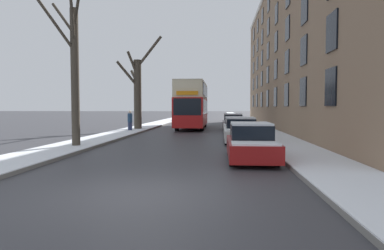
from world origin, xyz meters
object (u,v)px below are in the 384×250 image
bare_tree_left_0 (74,70)px  bare_tree_left_1 (138,90)px  oncoming_van (194,112)px  pedestrian_left_sidewalk (130,120)px  parked_car_3 (233,122)px  double_decker_bus (192,103)px  parked_car_1 (240,131)px  parked_car_2 (236,126)px  parked_car_0 (251,143)px

bare_tree_left_0 → bare_tree_left_1: 13.14m
oncoming_van → pedestrian_left_sidewalk: (-3.44, -24.35, -0.35)m
pedestrian_left_sidewalk → parked_car_3: bearing=-6.4°
bare_tree_left_1 → oncoming_van: bare_tree_left_1 is taller
bare_tree_left_0 → parked_car_3: 17.15m
double_decker_bus → parked_car_3: bearing=-18.9°
parked_car_1 → oncoming_van: (-5.03, 31.79, 0.65)m
bare_tree_left_0 → parked_car_1: bearing=23.6°
bare_tree_left_1 → parked_car_3: size_ratio=1.90×
bare_tree_left_1 → pedestrian_left_sidewalk: size_ratio=4.63×
bare_tree_left_0 → parked_car_1: size_ratio=1.64×
double_decker_bus → oncoming_van: size_ratio=1.93×
double_decker_bus → parked_car_2: double_decker_bus is taller
parked_car_0 → parked_car_2: (0.00, 12.00, -0.04)m
bare_tree_left_0 → parked_car_2: bare_tree_left_0 is taller
parked_car_0 → parked_car_1: (0.00, 6.66, 0.01)m
parked_car_2 → pedestrian_left_sidewalk: bearing=166.1°
double_decker_bus → parked_car_3: double_decker_bus is taller
parked_car_2 → pedestrian_left_sidewalk: 8.73m
bare_tree_left_1 → parked_car_1: (8.32, -9.51, -2.85)m
bare_tree_left_0 → pedestrian_left_sidewalk: size_ratio=4.30×
bare_tree_left_0 → bare_tree_left_1: size_ratio=0.93×
bare_tree_left_1 → parked_car_0: 18.41m
parked_car_3 → pedestrian_left_sidewalk: size_ratio=2.44×
bare_tree_left_1 → parked_car_0: size_ratio=1.86×
bare_tree_left_0 → parked_car_2: size_ratio=1.84×
parked_car_2 → oncoming_van: (-5.03, 26.45, 0.69)m
double_decker_bus → parked_car_0: (3.78, -19.01, -1.77)m
bare_tree_left_0 → double_decker_bus: (4.50, 15.97, -1.42)m
double_decker_bus → oncoming_van: 19.51m
bare_tree_left_0 → bare_tree_left_1: bare_tree_left_1 is taller
pedestrian_left_sidewalk → parked_car_1: bearing=-70.8°
bare_tree_left_1 → oncoming_van: 22.62m
bare_tree_left_0 → double_decker_bus: bare_tree_left_0 is taller
bare_tree_left_0 → parked_car_0: (8.29, -3.04, -3.19)m
double_decker_bus → parked_car_2: bearing=-61.7°
double_decker_bus → oncoming_van: bearing=93.7°
bare_tree_left_1 → parked_car_3: 8.93m
double_decker_bus → pedestrian_left_sidewalk: size_ratio=5.78×
double_decker_bus → bare_tree_left_1: bearing=-148.0°
oncoming_van → pedestrian_left_sidewalk: size_ratio=3.00×
parked_car_0 → parked_car_2: parked_car_0 is taller
parked_car_0 → pedestrian_left_sidewalk: size_ratio=2.50×
bare_tree_left_1 → parked_car_3: (8.32, 1.54, -2.86)m
parked_car_1 → pedestrian_left_sidewalk: size_ratio=2.63×
double_decker_bus → parked_car_1: bearing=-73.0°
pedestrian_left_sidewalk → bare_tree_left_0: bearing=-118.6°
parked_car_0 → double_decker_bus: bearing=101.3°
bare_tree_left_0 → oncoming_van: 35.65m
parked_car_0 → bare_tree_left_0: bearing=159.9°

